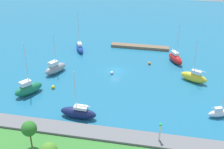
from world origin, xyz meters
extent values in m
plane|color=#1E668C|center=(0.00, 0.00, 0.00)|extent=(160.00, 160.00, 0.00)
cube|color=brown|center=(-4.65, -16.67, 0.44)|extent=(18.11, 2.37, 0.87)
cube|color=slate|center=(0.00, 27.32, 0.66)|extent=(67.02, 3.87, 1.31)
cylinder|color=silver|center=(-13.15, 27.32, 2.91)|extent=(0.36, 0.36, 3.20)
sphere|color=green|center=(-13.15, 27.32, 4.76)|extent=(0.56, 0.56, 0.56)
cylinder|color=brown|center=(9.02, 32.98, 2.46)|extent=(0.25, 0.25, 3.19)
sphere|color=#286B23|center=(9.02, 32.98, 4.88)|extent=(2.72, 2.72, 2.72)
ellipsoid|color=yellow|center=(-20.35, 1.89, 1.21)|extent=(7.03, 4.53, 2.42)
cube|color=silver|center=(-20.85, 2.11, 2.87)|extent=(2.72, 2.06, 0.88)
cylinder|color=silver|center=(-20.03, 1.75, 7.03)|extent=(0.16, 0.16, 9.20)
cylinder|color=silver|center=(-21.55, 2.41, 3.46)|extent=(3.07, 1.45, 0.13)
ellipsoid|color=white|center=(-24.97, 16.01, 0.82)|extent=(4.97, 3.01, 1.64)
cube|color=silver|center=(-24.61, 16.15, 1.99)|extent=(1.91, 1.39, 0.69)
cylinder|color=silver|center=(-25.20, 15.92, 4.38)|extent=(0.12, 0.12, 5.48)
cylinder|color=silver|center=(-24.13, 16.33, 2.48)|extent=(2.16, 0.90, 0.09)
ellipsoid|color=gray|center=(15.46, 4.20, 1.22)|extent=(5.22, 6.97, 2.44)
cube|color=silver|center=(15.72, 4.67, 2.97)|extent=(2.36, 2.77, 1.07)
cylinder|color=silver|center=(15.30, 3.90, 6.65)|extent=(0.16, 0.16, 8.42)
cylinder|color=silver|center=(15.93, 5.06, 3.66)|extent=(1.38, 2.38, 0.13)
ellipsoid|color=red|center=(-15.73, -8.39, 1.19)|extent=(5.12, 6.64, 2.39)
cube|color=silver|center=(-15.46, -8.83, 2.73)|extent=(2.26, 2.64, 0.69)
cylinder|color=silver|center=(-15.89, -8.11, 7.15)|extent=(0.16, 0.16, 9.53)
cylinder|color=silver|center=(-15.22, -9.23, 3.23)|extent=(1.46, 2.30, 0.13)
ellipsoid|color=#141E4C|center=(3.76, 21.95, 1.14)|extent=(7.83, 2.77, 2.29)
cube|color=silver|center=(3.14, 21.98, 2.59)|extent=(2.85, 1.56, 0.60)
cylinder|color=silver|center=(4.14, 21.93, 6.54)|extent=(0.19, 0.19, 8.51)
cylinder|color=silver|center=(2.59, 22.01, 3.04)|extent=(3.12, 0.31, 0.15)
ellipsoid|color=#2347B2|center=(13.33, -10.92, 1.06)|extent=(4.49, 6.58, 2.13)
cube|color=silver|center=(13.11, -10.46, 2.47)|extent=(2.01, 2.56, 0.69)
cylinder|color=silver|center=(13.48, -11.21, 7.21)|extent=(0.15, 0.15, 10.16)
cylinder|color=silver|center=(12.77, -9.76, 2.97)|extent=(1.53, 2.94, 0.12)
ellipsoid|color=#19724C|center=(17.84, 15.41, 1.31)|extent=(6.07, 7.08, 2.61)
cube|color=silver|center=(18.17, 15.86, 3.12)|extent=(2.67, 2.90, 1.03)
cylinder|color=silver|center=(17.64, 15.12, 7.72)|extent=(0.17, 0.17, 10.21)
cylinder|color=silver|center=(18.37, 16.13, 3.79)|extent=(1.56, 2.09, 0.13)
sphere|color=yellow|center=(13.19, 12.02, 0.44)|extent=(0.88, 0.88, 0.88)
sphere|color=orange|center=(-8.63, -5.59, 0.40)|extent=(0.79, 0.79, 0.79)
sphere|color=white|center=(0.64, 2.01, 0.40)|extent=(0.81, 0.81, 0.81)
camera|label=1|loc=(-12.89, 69.98, 37.58)|focal=47.76mm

